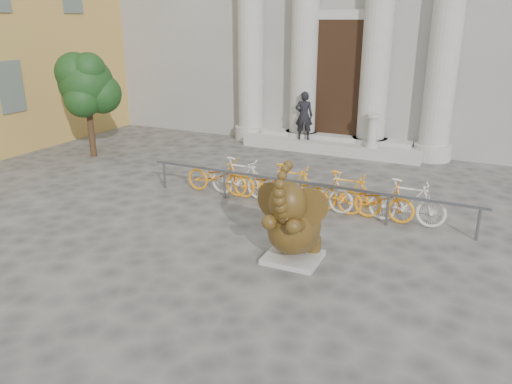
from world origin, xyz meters
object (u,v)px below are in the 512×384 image
at_px(elephant_statue, 293,224).
at_px(pedestrian, 304,116).
at_px(tree, 87,85).
at_px(bike_rack, 303,187).

bearing_deg(elephant_statue, pedestrian, 108.14).
bearing_deg(pedestrian, elephant_statue, 91.83).
relative_size(tree, pedestrian, 2.03).
xyz_separation_m(bike_rack, tree, (-7.73, 1.38, 1.79)).
distance_m(bike_rack, pedestrian, 5.53).
relative_size(elephant_statue, pedestrian, 1.23).
xyz_separation_m(elephant_statue, tree, (-8.54, 4.07, 1.57)).
bearing_deg(tree, pedestrian, 32.99).
relative_size(bike_rack, pedestrian, 4.96).
xyz_separation_m(elephant_statue, pedestrian, (-2.75, 7.83, 0.44)).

